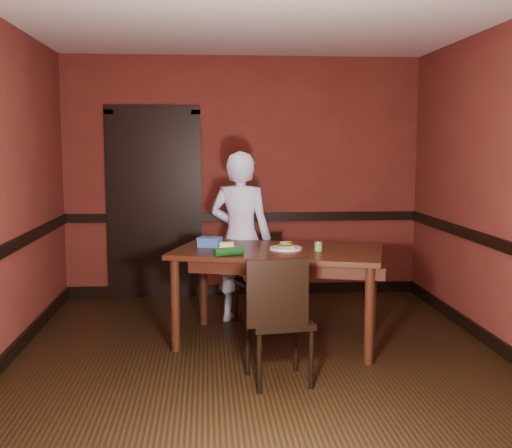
{
  "coord_description": "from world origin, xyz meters",
  "views": [
    {
      "loc": [
        -0.42,
        -5.0,
        1.71
      ],
      "look_at": [
        0.0,
        0.35,
        1.05
      ],
      "focal_mm": 45.0,
      "sensor_mm": 36.0,
      "label": 1
    }
  ],
  "objects": [
    {
      "name": "ceiling",
      "position": [
        0.0,
        0.0,
        2.7
      ],
      "size": [
        4.0,
        4.5,
        0.01
      ],
      "primitive_type": "cube",
      "color": "silver",
      "rests_on": "ground"
    },
    {
      "name": "sandwich_plate",
      "position": [
        0.26,
        0.4,
        0.84
      ],
      "size": [
        0.28,
        0.28,
        0.07
      ],
      "rotation": [
        0.0,
        0.0,
        0.05
      ],
      "color": "silver",
      "rests_on": "dining_table"
    },
    {
      "name": "baseboard_back",
      "position": [
        0.0,
        2.23,
        0.06
      ],
      "size": [
        4.0,
        0.03,
        0.12
      ],
      "primitive_type": "cube",
      "color": "black",
      "rests_on": "ground"
    },
    {
      "name": "chair_near",
      "position": [
        0.09,
        -0.53,
        0.47
      ],
      "size": [
        0.5,
        0.5,
        0.94
      ],
      "primitive_type": null,
      "rotation": [
        0.0,
        0.0,
        3.29
      ],
      "color": "black",
      "rests_on": "floor"
    },
    {
      "name": "dado_left",
      "position": [
        -1.99,
        0.0,
        0.9
      ],
      "size": [
        0.03,
        4.5,
        0.1
      ],
      "primitive_type": "cube",
      "color": "black",
      "rests_on": "ground"
    },
    {
      "name": "chair_far",
      "position": [
        0.08,
        1.0,
        0.43
      ],
      "size": [
        0.5,
        0.5,
        0.86
      ],
      "primitive_type": null,
      "rotation": [
        0.0,
        0.0,
        0.31
      ],
      "color": "black",
      "rests_on": "floor"
    },
    {
      "name": "baseboard_left",
      "position": [
        -1.99,
        0.0,
        0.06
      ],
      "size": [
        0.03,
        4.5,
        0.12
      ],
      "primitive_type": "cube",
      "color": "black",
      "rests_on": "ground"
    },
    {
      "name": "wrapped_veg",
      "position": [
        -0.24,
        0.11,
        0.86
      ],
      "size": [
        0.26,
        0.16,
        0.07
      ],
      "primitive_type": "cylinder",
      "rotation": [
        0.0,
        1.57,
        0.41
      ],
      "color": "#0E3911",
      "rests_on": "dining_table"
    },
    {
      "name": "wall_back",
      "position": [
        0.0,
        2.25,
        1.35
      ],
      "size": [
        4.0,
        0.02,
        2.7
      ],
      "primitive_type": "cube",
      "color": "#5C231C",
      "rests_on": "ground"
    },
    {
      "name": "dado_back",
      "position": [
        0.0,
        2.23,
        0.9
      ],
      "size": [
        4.0,
        0.03,
        0.1
      ],
      "primitive_type": "cube",
      "color": "black",
      "rests_on": "ground"
    },
    {
      "name": "food_tub",
      "position": [
        -0.39,
        0.59,
        0.86
      ],
      "size": [
        0.24,
        0.2,
        0.08
      ],
      "rotation": [
        0.0,
        0.0,
        -0.36
      ],
      "color": "blue",
      "rests_on": "dining_table"
    },
    {
      "name": "person",
      "position": [
        -0.09,
        1.1,
        0.83
      ],
      "size": [
        0.71,
        0.59,
        1.66
      ],
      "primitive_type": "imported",
      "rotation": [
        0.0,
        0.0,
        2.77
      ],
      "color": "silver",
      "rests_on": "floor"
    },
    {
      "name": "door",
      "position": [
        -1.0,
        2.22,
        1.09
      ],
      "size": [
        1.05,
        0.07,
        2.2
      ],
      "color": "black",
      "rests_on": "ground"
    },
    {
      "name": "floor",
      "position": [
        0.0,
        0.0,
        0.0
      ],
      "size": [
        4.0,
        4.5,
        0.01
      ],
      "primitive_type": "cube",
      "color": "black",
      "rests_on": "ground"
    },
    {
      "name": "cheese_saucer",
      "position": [
        -0.24,
        0.52,
        0.84
      ],
      "size": [
        0.16,
        0.16,
        0.05
      ],
      "rotation": [
        0.0,
        0.0,
        -0.34
      ],
      "color": "silver",
      "rests_on": "dining_table"
    },
    {
      "name": "sauce_jar",
      "position": [
        0.53,
        0.3,
        0.86
      ],
      "size": [
        0.07,
        0.07,
        0.08
      ],
      "rotation": [
        0.0,
        0.0,
        -0.2
      ],
      "color": "#5D9041",
      "rests_on": "dining_table"
    },
    {
      "name": "dining_table",
      "position": [
        0.2,
        0.41,
        0.41
      ],
      "size": [
        1.96,
        1.44,
        0.82
      ],
      "primitive_type": "cube",
      "rotation": [
        0.0,
        0.0,
        -0.28
      ],
      "color": "black",
      "rests_on": "floor"
    },
    {
      "name": "wall_right",
      "position": [
        2.0,
        0.0,
        1.35
      ],
      "size": [
        0.02,
        4.5,
        2.7
      ],
      "primitive_type": "cube",
      "color": "#5C231C",
      "rests_on": "ground"
    },
    {
      "name": "baseboard_right",
      "position": [
        1.99,
        0.0,
        0.06
      ],
      "size": [
        0.03,
        4.5,
        0.12
      ],
      "primitive_type": "cube",
      "color": "black",
      "rests_on": "ground"
    },
    {
      "name": "dado_right",
      "position": [
        1.99,
        0.0,
        0.9
      ],
      "size": [
        0.03,
        4.5,
        0.1
      ],
      "primitive_type": "cube",
      "color": "black",
      "rests_on": "ground"
    },
    {
      "name": "wall_front",
      "position": [
        0.0,
        -2.25,
        1.35
      ],
      "size": [
        4.0,
        0.02,
        2.7
      ],
      "primitive_type": "cube",
      "color": "#5C231C",
      "rests_on": "ground"
    }
  ]
}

